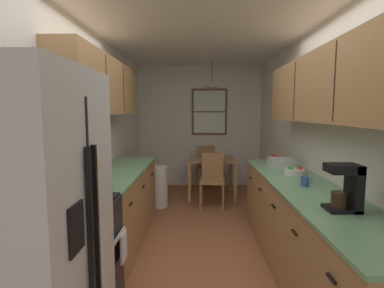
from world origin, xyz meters
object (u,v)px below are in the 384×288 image
object	(u,v)px
microwave_over_range	(50,95)
dining_chair_far	(206,164)
stove_range	(73,259)
trash_bin	(158,187)
dish_rack	(281,163)
dining_table	(211,164)
table_serving_bowl	(210,156)
storage_canister	(94,178)
refrigerator	(20,249)
mug_spare	(305,181)
fruit_bowl	(295,171)
coffee_maker	(347,187)
mug_by_coffeemaker	(275,158)
dining_chair_near	(212,177)

from	to	relation	value
microwave_over_range	dining_chair_far	bearing A→B (deg)	72.64
stove_range	trash_bin	xyz separation A→B (m)	(0.29, 2.71, -0.13)
stove_range	dish_rack	xyz separation A→B (m)	(2.03, 1.61, 0.48)
dining_table	dining_chair_far	distance (m)	0.63
table_serving_bowl	storage_canister	bearing A→B (deg)	-113.08
refrigerator	dining_chair_far	world-z (taller)	refrigerator
mug_spare	dish_rack	bearing A→B (deg)	86.36
trash_bin	fruit_bowl	distance (m)	2.43
coffee_maker	dish_rack	bearing A→B (deg)	89.33
stove_range	mug_by_coffeemaker	world-z (taller)	stove_range
refrigerator	stove_range	xyz separation A→B (m)	(-0.06, 0.73, -0.44)
mug_by_coffeemaker	microwave_over_range	bearing A→B (deg)	-137.54
dining_chair_near	fruit_bowl	bearing A→B (deg)	-62.46
table_serving_bowl	trash_bin	bearing A→B (deg)	-144.18
refrigerator	coffee_maker	xyz separation A→B (m)	(1.95, 0.64, 0.17)
trash_bin	table_serving_bowl	size ratio (longest dim) A/B	3.87
storage_canister	table_serving_bowl	world-z (taller)	storage_canister
dining_chair_near	table_serving_bowl	world-z (taller)	dining_chair_near
trash_bin	dish_rack	xyz separation A→B (m)	(1.74, -1.10, 0.61)
stove_range	dining_chair_near	bearing A→B (deg)	66.18
dish_rack	table_serving_bowl	size ratio (longest dim) A/B	1.92
stove_range	mug_by_coffeemaker	distance (m)	2.87
dining_chair_far	trash_bin	xyz separation A→B (m)	(-0.83, -1.25, -0.16)
mug_by_coffeemaker	dish_rack	world-z (taller)	mug_by_coffeemaker
refrigerator	fruit_bowl	world-z (taller)	refrigerator
stove_range	fruit_bowl	world-z (taller)	stove_range
stove_range	dining_chair_far	size ratio (longest dim) A/B	1.22
refrigerator	storage_canister	xyz separation A→B (m)	(-0.06, 1.26, 0.08)
refrigerator	mug_by_coffeemaker	distance (m)	3.34
microwave_over_range	table_serving_bowl	world-z (taller)	microwave_over_range
dining_table	trash_bin	xyz separation A→B (m)	(-0.92, -0.64, -0.27)
dining_table	mug_by_coffeemaker	bearing A→B (deg)	-59.42
storage_canister	microwave_over_range	bearing A→B (deg)	-101.44
dining_chair_near	table_serving_bowl	bearing A→B (deg)	90.55
stove_range	trash_bin	bearing A→B (deg)	83.81
stove_range	storage_canister	world-z (taller)	stove_range
dining_chair_far	trash_bin	world-z (taller)	dining_chair_far
dining_table	mug_spare	size ratio (longest dim) A/B	7.65
dining_table	coffee_maker	distance (m)	3.56
dining_table	table_serving_bowl	distance (m)	0.15
mug_by_coffeemaker	table_serving_bowl	bearing A→B (deg)	120.80
dining_table	microwave_over_range	bearing A→B (deg)	-111.68
microwave_over_range	trash_bin	size ratio (longest dim) A/B	0.92
dining_chair_far	mug_by_coffeemaker	xyz separation A→B (m)	(0.91, -2.00, 0.45)
dining_chair_near	mug_spare	world-z (taller)	mug_spare
mug_spare	dish_rack	xyz separation A→B (m)	(0.06, 1.01, 0.00)
microwave_over_range	table_serving_bowl	bearing A→B (deg)	68.66
dining_chair_near	mug_by_coffeemaker	size ratio (longest dim) A/B	7.72
stove_range	dining_table	distance (m)	3.57
mug_by_coffeemaker	mug_spare	xyz separation A→B (m)	(-0.07, -1.37, -0.00)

